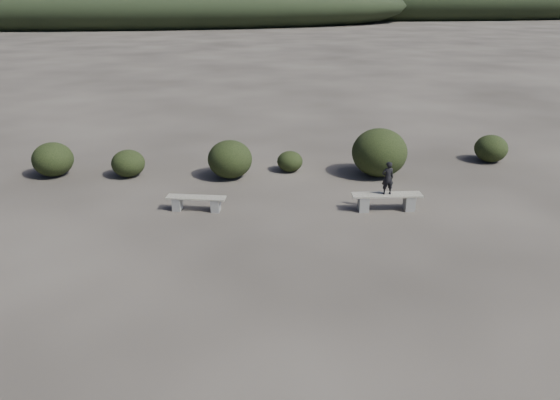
{
  "coord_description": "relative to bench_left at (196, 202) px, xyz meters",
  "views": [
    {
      "loc": [
        -0.76,
        -8.71,
        5.93
      ],
      "look_at": [
        0.28,
        3.5,
        1.1
      ],
      "focal_mm": 35.0,
      "sensor_mm": 36.0,
      "label": 1
    }
  ],
  "objects": [
    {
      "name": "ground",
      "position": [
        1.9,
        -5.68,
        -0.25
      ],
      "size": [
        1200.0,
        1200.0,
        0.0
      ],
      "primitive_type": "plane",
      "color": "#2C2722",
      "rests_on": "ground"
    },
    {
      "name": "bench_left",
      "position": [
        0.0,
        0.0,
        0.0
      ],
      "size": [
        1.7,
        0.65,
        0.42
      ],
      "rotation": [
        0.0,
        0.0,
        -0.19
      ],
      "color": "gray",
      "rests_on": "ground"
    },
    {
      "name": "bench_right",
      "position": [
        5.34,
        -0.43,
        0.05
      ],
      "size": [
        1.98,
        0.49,
        0.49
      ],
      "rotation": [
        0.0,
        0.0,
        -0.04
      ],
      "color": "gray",
      "rests_on": "ground"
    },
    {
      "name": "seated_person",
      "position": [
        5.33,
        -0.43,
        0.71
      ],
      "size": [
        0.36,
        0.25,
        0.95
      ],
      "primitive_type": "imported",
      "rotation": [
        0.0,
        0.0,
        3.22
      ],
      "color": "black",
      "rests_on": "bench_right"
    },
    {
      "name": "shrub_a",
      "position": [
        -2.41,
        3.2,
        0.2
      ],
      "size": [
        1.1,
        1.1,
        0.9
      ],
      "primitive_type": "ellipsoid",
      "color": "black",
      "rests_on": "ground"
    },
    {
      "name": "shrub_b",
      "position": [
        0.96,
        2.8,
        0.37
      ],
      "size": [
        1.46,
        1.46,
        1.25
      ],
      "primitive_type": "ellipsoid",
      "color": "black",
      "rests_on": "ground"
    },
    {
      "name": "shrub_c",
      "position": [
        2.99,
        3.28,
        0.1
      ],
      "size": [
        0.87,
        0.87,
        0.7
      ],
      "primitive_type": "ellipsoid",
      "color": "black",
      "rests_on": "ground"
    },
    {
      "name": "shrub_d",
      "position": [
        5.88,
        2.57,
        0.54
      ],
      "size": [
        1.82,
        1.82,
        1.59
      ],
      "primitive_type": "ellipsoid",
      "color": "black",
      "rests_on": "ground"
    },
    {
      "name": "shrub_e",
      "position": [
        10.29,
        3.76,
        0.23
      ],
      "size": [
        1.16,
        1.16,
        0.97
      ],
      "primitive_type": "ellipsoid",
      "color": "black",
      "rests_on": "ground"
    },
    {
      "name": "shrub_f",
      "position": [
        -4.9,
        3.49,
        0.31
      ],
      "size": [
        1.33,
        1.33,
        1.12
      ],
      "primitive_type": "ellipsoid",
      "color": "black",
      "rests_on": "ground"
    }
  ]
}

